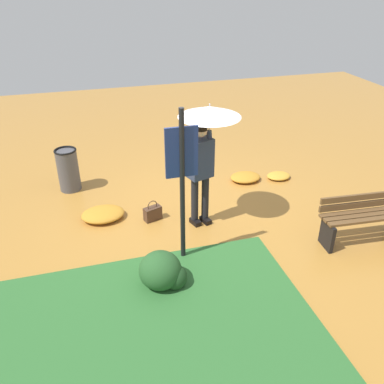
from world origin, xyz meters
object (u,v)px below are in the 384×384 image
object	(u,v)px
park_bench	(364,217)
trash_bin	(68,170)
person_with_umbrella	(205,135)
info_sign_post	(182,170)
handbag	(153,213)

from	to	relation	value
park_bench	trash_bin	bearing A→B (deg)	145.75
park_bench	person_with_umbrella	bearing A→B (deg)	151.99
park_bench	trash_bin	distance (m)	5.30
info_sign_post	handbag	bearing A→B (deg)	101.42
trash_bin	info_sign_post	bearing A→B (deg)	-59.68
handbag	person_with_umbrella	bearing A→B (deg)	-18.69
info_sign_post	trash_bin	xyz separation A→B (m)	(-1.56, 2.66, -1.03)
info_sign_post	handbag	xyz separation A→B (m)	(-0.23, 1.14, -1.32)
handbag	park_bench	distance (m)	3.40
person_with_umbrella	handbag	size ratio (longest dim) A/B	5.53
info_sign_post	park_bench	distance (m)	3.03
trash_bin	park_bench	bearing A→B (deg)	-34.25
info_sign_post	trash_bin	distance (m)	3.25
info_sign_post	park_bench	size ratio (longest dim) A/B	1.64
person_with_umbrella	handbag	world-z (taller)	person_with_umbrella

